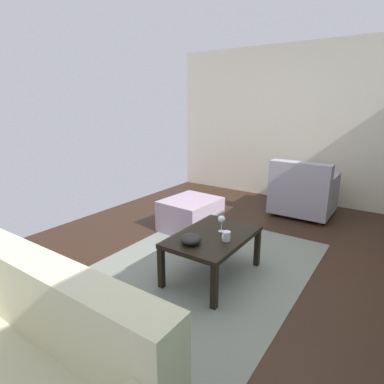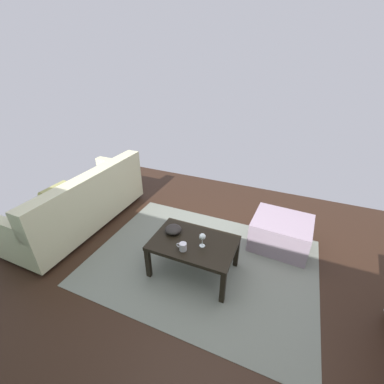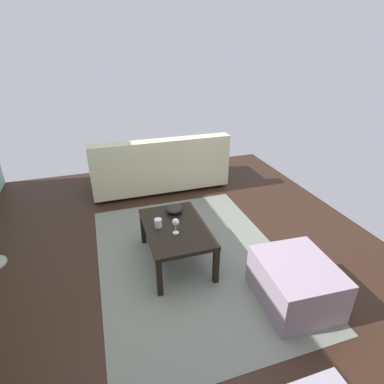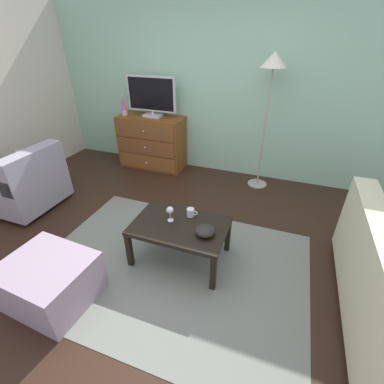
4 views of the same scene
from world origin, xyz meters
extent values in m
cube|color=black|center=(0.00, 0.00, -0.03)|extent=(5.99, 4.79, 0.05)
cube|color=slate|center=(0.20, -0.20, 0.00)|extent=(2.60, 1.90, 0.01)
cube|color=black|center=(-0.19, 0.23, 0.19)|extent=(0.05, 0.05, 0.38)
cube|color=black|center=(0.66, 0.23, 0.19)|extent=(0.05, 0.05, 0.38)
cube|color=black|center=(-0.19, -0.31, 0.19)|extent=(0.05, 0.05, 0.38)
cube|color=black|center=(0.66, -0.31, 0.19)|extent=(0.05, 0.05, 0.38)
cube|color=black|center=(0.24, -0.04, 0.40)|extent=(0.91, 0.60, 0.04)
cylinder|color=silver|center=(0.13, -0.01, 0.42)|extent=(0.06, 0.06, 0.00)
cylinder|color=silver|center=(0.13, -0.01, 0.47)|extent=(0.01, 0.01, 0.09)
sphere|color=silver|center=(0.13, -0.01, 0.54)|extent=(0.07, 0.07, 0.07)
cylinder|color=silver|center=(0.29, 0.13, 0.46)|extent=(0.08, 0.08, 0.09)
torus|color=silver|center=(0.34, 0.13, 0.47)|extent=(0.05, 0.01, 0.05)
ellipsoid|color=black|center=(0.51, -0.10, 0.46)|extent=(0.18, 0.18, 0.08)
cylinder|color=#332319|center=(2.49, -1.20, 0.03)|extent=(0.05, 0.05, 0.05)
cylinder|color=#332319|center=(2.49, 0.66, 0.03)|extent=(0.05, 0.05, 0.05)
cylinder|color=#332319|center=(1.80, -1.20, 0.03)|extent=(0.05, 0.05, 0.05)
cylinder|color=#332319|center=(1.80, 0.66, 0.03)|extent=(0.05, 0.05, 0.05)
cube|color=beige|center=(2.15, -0.27, 0.24)|extent=(0.85, 2.02, 0.38)
cube|color=beige|center=(1.82, -0.27, 0.63)|extent=(0.20, 2.02, 0.40)
cube|color=beige|center=(2.15, -1.22, 0.53)|extent=(0.81, 0.12, 0.20)
cube|color=beige|center=(2.15, 0.68, 0.53)|extent=(0.81, 0.12, 0.20)
cylinder|color=tan|center=(2.42, -0.17, 0.51)|extent=(0.16, 0.40, 0.16)
cube|color=#9A8597|center=(-0.61, -0.87, 0.20)|extent=(0.73, 0.64, 0.40)
camera|label=1|loc=(2.55, 1.31, 1.58)|focal=29.38mm
camera|label=2|loc=(-0.58, 1.90, 2.18)|focal=23.40mm
camera|label=3|loc=(-2.27, 0.60, 2.09)|focal=28.72mm
camera|label=4|loc=(1.07, -1.95, 2.02)|focal=25.38mm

